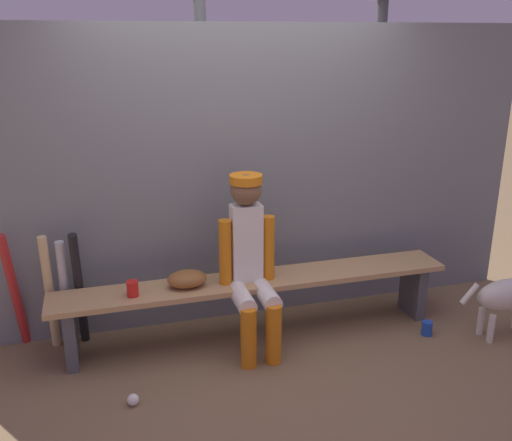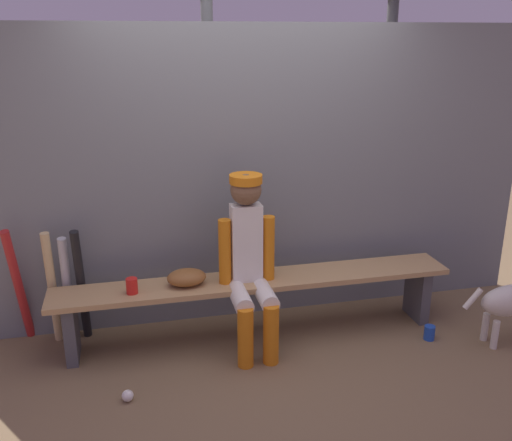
{
  "view_description": "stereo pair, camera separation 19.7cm",
  "coord_description": "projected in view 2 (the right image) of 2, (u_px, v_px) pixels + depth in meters",
  "views": [
    {
      "loc": [
        -1.06,
        -3.66,
        2.19
      ],
      "look_at": [
        0.0,
        0.0,
        0.93
      ],
      "focal_mm": 39.64,
      "sensor_mm": 36.0,
      "label": 1
    },
    {
      "loc": [
        -0.87,
        -3.71,
        2.19
      ],
      "look_at": [
        0.0,
        0.0,
        0.93
      ],
      "focal_mm": 39.64,
      "sensor_mm": 36.0,
      "label": 2
    }
  ],
  "objects": [
    {
      "name": "bat_aluminum_silver",
      "position": [
        67.0,
        289.0,
        4.12
      ],
      "size": [
        0.08,
        0.17,
        0.83
      ],
      "primitive_type": "cylinder",
      "rotation": [
        0.12,
        0.0,
        0.1
      ],
      "color": "#B7B7BC",
      "rests_on": "ground_plane"
    },
    {
      "name": "bat_aluminum_black",
      "position": [
        81.0,
        286.0,
        4.11
      ],
      "size": [
        0.08,
        0.21,
        0.9
      ],
      "primitive_type": "cylinder",
      "rotation": [
        0.17,
        0.0,
        -0.06
      ],
      "color": "black",
      "rests_on": "ground_plane"
    },
    {
      "name": "chainlink_fence",
      "position": [
        244.0,
        179.0,
        4.32
      ],
      "size": [
        4.73,
        0.03,
        2.27
      ],
      "primitive_type": "cube",
      "color": "slate",
      "rests_on": "ground_plane"
    },
    {
      "name": "ground_plane",
      "position": [
        256.0,
        336.0,
        4.31
      ],
      "size": [
        30.0,
        30.0,
        0.0
      ],
      "primitive_type": "plane",
      "color": "brown"
    },
    {
      "name": "player_seated",
      "position": [
        249.0,
        258.0,
        3.98
      ],
      "size": [
        0.41,
        0.55,
        1.27
      ],
      "color": "silver",
      "rests_on": "ground_plane"
    },
    {
      "name": "dugout_bench",
      "position": [
        256.0,
        290.0,
        4.19
      ],
      "size": [
        2.96,
        0.36,
        0.48
      ],
      "color": "tan",
      "rests_on": "ground_plane"
    },
    {
      "name": "cup_on_ground",
      "position": [
        429.0,
        333.0,
        4.24
      ],
      "size": [
        0.08,
        0.08,
        0.11
      ],
      "primitive_type": "cylinder",
      "color": "#1E47AD",
      "rests_on": "ground_plane"
    },
    {
      "name": "baseball",
      "position": [
        128.0,
        396.0,
        3.54
      ],
      "size": [
        0.07,
        0.07,
        0.07
      ],
      "primitive_type": "sphere",
      "color": "white",
      "rests_on": "ground_plane"
    },
    {
      "name": "cup_on_bench",
      "position": [
        132.0,
        286.0,
        3.91
      ],
      "size": [
        0.08,
        0.08,
        0.11
      ],
      "primitive_type": "cylinder",
      "color": "red",
      "rests_on": "dugout_bench"
    },
    {
      "name": "bat_aluminum_red",
      "position": [
        19.0,
        286.0,
        4.08
      ],
      "size": [
        0.12,
        0.27,
        0.92
      ],
      "primitive_type": "cylinder",
      "rotation": [
        0.22,
        0.0,
        -0.21
      ],
      "color": "#B22323",
      "rests_on": "ground_plane"
    },
    {
      "name": "baseball_glove",
      "position": [
        187.0,
        277.0,
        4.03
      ],
      "size": [
        0.28,
        0.2,
        0.12
      ],
      "primitive_type": "ellipsoid",
      "color": "brown",
      "rests_on": "dugout_bench"
    },
    {
      "name": "bat_wood_natural",
      "position": [
        52.0,
        288.0,
        4.09
      ],
      "size": [
        0.07,
        0.15,
        0.88
      ],
      "primitive_type": "cylinder",
      "rotation": [
        0.09,
        0.0,
        -0.06
      ],
      "color": "tan",
      "rests_on": "ground_plane"
    }
  ]
}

